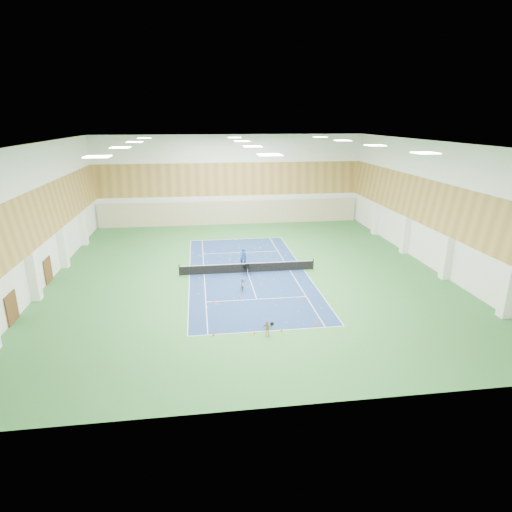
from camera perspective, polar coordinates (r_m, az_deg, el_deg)
The scene contains 22 objects.
ground at distance 40.76m, azimuth -1.12°, elevation -2.21°, with size 40.00×40.00×0.00m, color #2D6B31.
room_shell at distance 39.10m, azimuth -1.18°, elevation 6.07°, with size 36.00×40.00×12.00m, color white, non-canonical shape.
wood_cladding at distance 38.74m, azimuth -1.20°, elevation 8.96°, with size 36.00×40.00×8.00m, color #A97E3F, non-canonical shape.
ceiling_light_grid at distance 38.33m, azimuth -1.24°, elevation 14.76°, with size 21.40×25.40×0.06m, color white, non-canonical shape.
court_surface at distance 40.76m, azimuth -1.12°, elevation -2.21°, with size 10.97×23.77×0.01m, color navy.
tennis_balls_scatter at distance 40.74m, azimuth -1.13°, elevation -2.15°, with size 10.57×22.77×0.07m, color #C5E727, non-canonical shape.
tennis_net at distance 40.57m, azimuth -1.13°, elevation -1.49°, with size 12.80×0.10×1.10m, color black, non-canonical shape.
back_curtain at distance 59.25m, azimuth -3.37°, elevation 5.78°, with size 35.40×0.16×3.20m, color #C6B793.
door_left_a at distance 35.38m, azimuth -29.78°, elevation -6.02°, with size 0.08×1.80×2.20m, color #593319.
door_left_b at distance 42.38m, azimuth -25.98°, elevation -1.72°, with size 0.08×1.80×2.20m, color #593319.
coach at distance 42.16m, azimuth -1.73°, elevation -0.16°, with size 0.69×0.45×1.89m, color navy.
child_court at distance 36.21m, azimuth -1.72°, elevation -3.87°, with size 0.57×0.45×1.18m, color #97989F.
child_apron at distance 29.17m, azimuth 1.50°, elevation -9.61°, with size 0.64×0.27×1.10m, color tan.
ball_cart at distance 40.02m, azimuth -1.17°, elevation -1.85°, with size 0.57×0.57×0.98m, color black, non-canonical shape.
cone_svc_a at distance 34.30m, azimuth -5.64°, elevation -6.08°, with size 0.23×0.23×0.25m, color #FF5E0D.
cone_svc_b at distance 35.21m, azimuth -2.15°, elevation -5.38°, with size 0.19×0.19×0.21m, color #FF570D.
cone_svc_c at distance 34.67m, azimuth 2.39°, elevation -5.79°, with size 0.17×0.17×0.19m, color #D5640B.
cone_svc_d at distance 35.94m, azimuth 6.35°, elevation -4.97°, with size 0.21×0.21×0.23m, color #FF4B0D.
cone_base_a at distance 29.47m, azimuth -5.67°, elevation -10.34°, with size 0.22×0.22×0.24m, color #D75B0B.
cone_base_b at distance 29.54m, azimuth -0.21°, elevation -10.22°, with size 0.17×0.17×0.19m, color #F2600C.
cone_base_c at distance 29.91m, azimuth 3.45°, elevation -9.84°, with size 0.21×0.21×0.23m, color #F9560D.
cone_base_d at distance 31.06m, azimuth 8.01°, elevation -8.87°, with size 0.22×0.22×0.24m, color orange.
Camera 1 is at (-4.37, -38.02, 14.02)m, focal length 30.00 mm.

